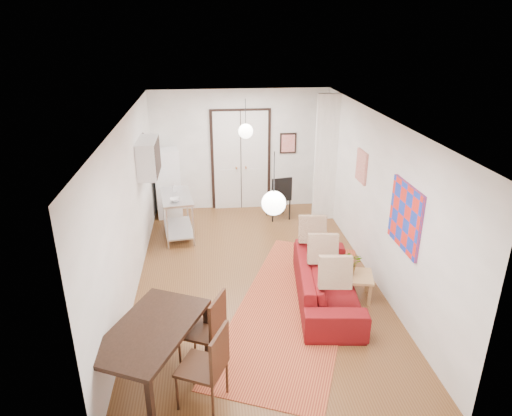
{
  "coord_description": "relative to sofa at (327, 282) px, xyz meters",
  "views": [
    {
      "loc": [
        -0.77,
        -7.14,
        4.31
      ],
      "look_at": [
        0.03,
        0.3,
        1.25
      ],
      "focal_mm": 32.0,
      "sensor_mm": 36.0,
      "label": 1
    }
  ],
  "objects": [
    {
      "name": "fridge",
      "position": [
        -2.83,
        3.97,
        0.46
      ],
      "size": [
        0.64,
        0.64,
        1.61
      ],
      "primitive_type": "cube",
      "rotation": [
        0.0,
        0.0,
        0.14
      ],
      "color": "white",
      "rests_on": "floor"
    },
    {
      "name": "double_doors",
      "position": [
        -1.08,
        4.27,
        0.85
      ],
      "size": [
        1.44,
        0.06,
        2.5
      ],
      "primitive_type": "cube",
      "color": "silver",
      "rests_on": "wall_back"
    },
    {
      "name": "stub_partition",
      "position": [
        0.77,
        3.37,
        1.1
      ],
      "size": [
        0.5,
        0.1,
        2.9
      ],
      "primitive_type": "cube",
      "color": "white",
      "rests_on": "floor"
    },
    {
      "name": "wall_back",
      "position": [
        -1.08,
        4.32,
        1.1
      ],
      "size": [
        4.2,
        0.02,
        2.9
      ],
      "primitive_type": "cube",
      "color": "white",
      "rests_on": "floor"
    },
    {
      "name": "pendant_back",
      "position": [
        -1.08,
        2.82,
        1.9
      ],
      "size": [
        0.3,
        0.3,
        0.8
      ],
      "color": "white",
      "rests_on": "ceiling"
    },
    {
      "name": "dining_chair_near",
      "position": [
        -2.03,
        -1.18,
        0.28
      ],
      "size": [
        0.68,
        0.81,
        1.08
      ],
      "rotation": [
        0.0,
        0.0,
        -2.0
      ],
      "color": "#3C2413",
      "rests_on": "floor"
    },
    {
      "name": "floor",
      "position": [
        -1.08,
        0.82,
        -0.35
      ],
      "size": [
        7.0,
        7.0,
        0.0
      ],
      "primitive_type": "plane",
      "color": "brown",
      "rests_on": "ground"
    },
    {
      "name": "wall_front",
      "position": [
        -1.08,
        -2.68,
        1.1
      ],
      "size": [
        4.2,
        0.02,
        2.9
      ],
      "primitive_type": "cube",
      "color": "white",
      "rests_on": "floor"
    },
    {
      "name": "black_side_chair",
      "position": [
        -0.27,
        3.63,
        0.27
      ],
      "size": [
        0.57,
        0.57,
        1.05
      ],
      "rotation": [
        0.0,
        0.0,
        3.35
      ],
      "color": "black",
      "rests_on": "floor"
    },
    {
      "name": "painting_popart",
      "position": [
        1.0,
        -0.43,
        1.3
      ],
      "size": [
        0.05,
        1.0,
        1.0
      ],
      "primitive_type": "cube",
      "color": "red",
      "rests_on": "wall_right"
    },
    {
      "name": "dining_chair_far",
      "position": [
        -2.03,
        -1.88,
        0.28
      ],
      "size": [
        0.68,
        0.81,
        1.08
      ],
      "rotation": [
        0.0,
        0.0,
        -2.0
      ],
      "color": "#3C2413",
      "rests_on": "floor"
    },
    {
      "name": "painting_abstract",
      "position": [
        1.0,
        1.62,
        1.45
      ],
      "size": [
        0.05,
        0.5,
        0.6
      ],
      "primitive_type": "cube",
      "color": "beige",
      "rests_on": "wall_right"
    },
    {
      "name": "kitchen_counter",
      "position": [
        -2.56,
        2.75,
        0.26
      ],
      "size": [
        0.77,
        1.29,
        0.93
      ],
      "rotation": [
        0.0,
        0.0,
        0.14
      ],
      "color": "silver",
      "rests_on": "floor"
    },
    {
      "name": "coffee_table",
      "position": [
        0.29,
        0.07,
        0.02
      ],
      "size": [
        1.06,
        0.75,
        0.43
      ],
      "rotation": [
        0.0,
        0.0,
        -0.23
      ],
      "color": "tan",
      "rests_on": "floor"
    },
    {
      "name": "ceiling",
      "position": [
        -1.08,
        0.82,
        2.55
      ],
      "size": [
        4.2,
        7.0,
        0.02
      ],
      "primitive_type": "cube",
      "color": "white",
      "rests_on": "wall_back"
    },
    {
      "name": "soap_bottle",
      "position": [
        -2.61,
        3.0,
        0.68
      ],
      "size": [
        0.1,
        0.1,
        0.19
      ],
      "primitive_type": "imported",
      "rotation": [
        0.0,
        0.0,
        0.18
      ],
      "color": "#51A1B0",
      "rests_on": "kitchen_counter"
    },
    {
      "name": "wall_right",
      "position": [
        1.02,
        0.82,
        1.1
      ],
      "size": [
        0.02,
        7.0,
        2.9
      ],
      "primitive_type": "cube",
      "color": "white",
      "rests_on": "floor"
    },
    {
      "name": "sofa",
      "position": [
        0.0,
        0.0,
        0.0
      ],
      "size": [
        2.47,
        1.2,
        0.7
      ],
      "primitive_type": "imported",
      "rotation": [
        0.0,
        0.0,
        1.45
      ],
      "color": "maroon",
      "rests_on": "floor"
    },
    {
      "name": "wall_left",
      "position": [
        -3.18,
        0.82,
        1.1
      ],
      "size": [
        0.02,
        7.0,
        2.9
      ],
      "primitive_type": "cube",
      "color": "white",
      "rests_on": "floor"
    },
    {
      "name": "kilim_rug",
      "position": [
        -0.57,
        -0.08,
        -0.34
      ],
      "size": [
        3.24,
        4.75,
        0.01
      ],
      "primitive_type": "cube",
      "rotation": [
        0.0,
        0.0,
        -0.39
      ],
      "color": "#B5552D",
      "rests_on": "floor"
    },
    {
      "name": "pendant_front",
      "position": [
        -1.08,
        -1.18,
        1.9
      ],
      "size": [
        0.3,
        0.3,
        0.8
      ],
      "color": "white",
      "rests_on": "ceiling"
    },
    {
      "name": "bowl",
      "position": [
        -2.56,
        2.45,
        0.61
      ],
      "size": [
        0.26,
        0.26,
        0.05
      ],
      "primitive_type": "imported",
      "rotation": [
        0.0,
        0.0,
        0.18
      ],
      "color": "beige",
      "rests_on": "kitchen_counter"
    },
    {
      "name": "wall_cabinet",
      "position": [
        -3.0,
        2.32,
        1.55
      ],
      "size": [
        0.35,
        1.0,
        0.7
      ],
      "primitive_type": "cube",
      "color": "silver",
      "rests_on": "wall_left"
    },
    {
      "name": "print_left",
      "position": [
        -3.15,
        2.82,
        1.6
      ],
      "size": [
        0.03,
        0.44,
        0.54
      ],
      "primitive_type": "cube",
      "color": "#915E3C",
      "rests_on": "wall_left"
    },
    {
      "name": "poster_back",
      "position": [
        0.07,
        4.29,
        1.25
      ],
      "size": [
        0.4,
        0.03,
        0.5
      ],
      "primitive_type": "cube",
      "color": "red",
      "rests_on": "wall_back"
    },
    {
      "name": "dining_table",
      "position": [
        -2.63,
        -1.64,
        0.43
      ],
      "size": [
        1.48,
        1.81,
        0.87
      ],
      "rotation": [
        0.0,
        0.0,
        -0.43
      ],
      "color": "black",
      "rests_on": "floor"
    },
    {
      "name": "potted_plant",
      "position": [
        0.39,
        0.07,
        0.29
      ],
      "size": [
        0.44,
        0.4,
        0.42
      ],
      "primitive_type": "imported",
      "rotation": [
        0.0,
        0.0,
        -0.23
      ],
      "color": "#38632C",
      "rests_on": "coffee_table"
    }
  ]
}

